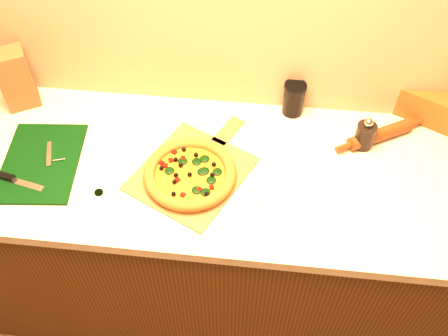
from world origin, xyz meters
TOP-DOWN VIEW (x-y plane):
  - cabinet at (0.00, 1.43)m, footprint 2.80×0.65m
  - countertop at (0.00, 1.43)m, footprint 2.84×0.68m
  - pizza_peel at (-0.02, 1.40)m, footprint 0.44×0.51m
  - pizza at (-0.03, 1.37)m, footprint 0.30×0.30m
  - cutting_board at (-0.54, 1.38)m, footprint 0.29×0.37m
  - bottle_cap at (-0.31, 1.28)m, footprint 0.03×0.03m
  - pepper_grinder at (0.54, 1.58)m, footprint 0.07×0.07m
  - rolling_pin at (0.60, 1.61)m, footprint 0.32×0.19m
  - paper_bag at (-0.70, 1.66)m, footprint 0.14×0.14m
  - dark_jar at (0.29, 1.72)m, footprint 0.08×0.08m

SIDE VIEW (x-z plane):
  - cabinet at x=0.00m, z-range 0.00..0.86m
  - countertop at x=0.00m, z-range 0.86..0.90m
  - bottle_cap at x=-0.31m, z-range 0.90..0.91m
  - pizza_peel at x=-0.02m, z-range 0.90..0.91m
  - cutting_board at x=-0.54m, z-range 0.89..0.92m
  - rolling_pin at x=0.60m, z-range 0.90..0.95m
  - pizza at x=-0.03m, z-range 0.91..0.95m
  - pepper_grinder at x=0.54m, z-range 0.89..1.02m
  - dark_jar at x=0.29m, z-range 0.90..1.03m
  - paper_bag at x=-0.70m, z-range 0.90..1.13m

